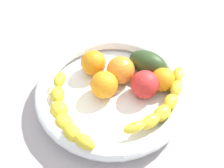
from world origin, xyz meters
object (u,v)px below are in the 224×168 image
object	(u,v)px
orange_mid_right	(122,71)
avocado_dark	(148,63)
tomato_red	(145,84)
fruit_bowl	(112,90)
orange_mid_left	(93,63)
banana_draped_left	(164,104)
banana_draped_right	(64,113)
orange_front	(163,80)
orange_rear	(104,85)

from	to	relation	value
orange_mid_right	avocado_dark	xyz separation A→B (cm)	(-5.57, 4.45, -0.46)
orange_mid_right	tomato_red	bearing A→B (deg)	76.50
fruit_bowl	avocado_dark	bearing A→B (deg)	154.36
orange_mid_left	orange_mid_right	distance (cm)	7.59
banana_draped_left	orange_mid_left	bearing A→B (deg)	-101.44
fruit_bowl	banana_draped_right	xyz separation A→B (cm)	(11.54, -5.21, 2.31)
banana_draped_right	tomato_red	world-z (taller)	tomato_red
orange_mid_right	orange_front	bearing A→B (deg)	102.01
banana_draped_right	banana_draped_left	bearing A→B (deg)	123.35
tomato_red	orange_rear	bearing A→B (deg)	-63.16
banana_draped_right	tomato_red	size ratio (longest dim) A/B	2.65
orange_mid_left	avocado_dark	xyz separation A→B (cm)	(-6.13, 12.02, -0.20)
orange_rear	tomato_red	bearing A→B (deg)	116.84
avocado_dark	fruit_bowl	bearing A→B (deg)	-25.64
banana_draped_left	orange_mid_left	distance (cm)	19.95
fruit_bowl	banana_draped_left	distance (cm)	12.53
orange_mid_right	orange_rear	world-z (taller)	orange_mid_right
tomato_red	avocado_dark	bearing A→B (deg)	-164.72
fruit_bowl	banana_draped_right	world-z (taller)	banana_draped_right
banana_draped_left	orange_front	world-z (taller)	orange_front
orange_mid_left	orange_rear	xyz separation A→B (cm)	(5.15, 5.72, 0.07)
orange_mid_left	orange_front	bearing A→B (deg)	98.60
orange_front	orange_rear	size ratio (longest dim) A/B	0.89
banana_draped_right	orange_front	distance (cm)	23.65
banana_draped_right	orange_mid_left	size ratio (longest dim) A/B	2.75
fruit_bowl	avocado_dark	world-z (taller)	avocado_dark
orange_mid_left	orange_mid_right	xyz separation A→B (cm)	(-0.56, 7.57, 0.26)
orange_mid_right	avocado_dark	distance (cm)	7.14
orange_front	tomato_red	world-z (taller)	tomato_red
fruit_bowl	orange_mid_right	distance (cm)	5.28
banana_draped_left	orange_mid_left	size ratio (longest dim) A/B	3.63
fruit_bowl	orange_mid_left	world-z (taller)	orange_mid_left
banana_draped_right	avocado_dark	xyz separation A→B (cm)	(-21.67, 10.08, -0.14)
fruit_bowl	orange_rear	bearing A→B (deg)	-51.42
tomato_red	banana_draped_left	bearing A→B (deg)	61.96
orange_front	orange_mid_right	size ratio (longest dim) A/B	0.84
banana_draped_left	orange_rear	xyz separation A→B (cm)	(1.19, -13.83, 0.56)
orange_mid_right	orange_rear	size ratio (longest dim) A/B	1.06
orange_mid_right	tomato_red	distance (cm)	6.57
banana_draped_right	orange_mid_right	distance (cm)	17.06
banana_draped_right	avocado_dark	size ratio (longest dim) A/B	1.74
orange_front	avocado_dark	world-z (taller)	avocado_dark
tomato_red	orange_front	bearing A→B (deg)	138.45
orange_rear	banana_draped_left	bearing A→B (deg)	94.93
orange_mid_right	tomato_red	world-z (taller)	orange_mid_right
avocado_dark	orange_mid_right	bearing A→B (deg)	-38.60
orange_rear	tomato_red	world-z (taller)	tomato_red
banana_draped_left	orange_mid_right	world-z (taller)	orange_mid_right
orange_front	tomato_red	size ratio (longest dim) A/B	0.87
banana_draped_left	orange_mid_right	xyz separation A→B (cm)	(-4.51, -11.98, 0.75)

